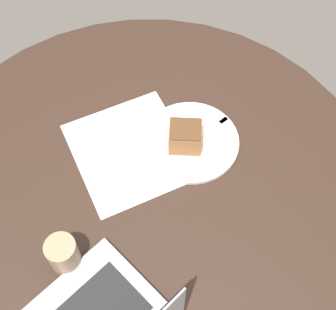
% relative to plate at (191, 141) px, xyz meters
% --- Properties ---
extents(ground_plane, '(12.00, 12.00, 0.00)m').
position_rel_plate_xyz_m(ground_plane, '(-0.02, 0.18, -0.72)').
color(ground_plane, '#4C4742').
extents(dining_table, '(1.22, 1.22, 0.72)m').
position_rel_plate_xyz_m(dining_table, '(-0.02, 0.18, -0.12)').
color(dining_table, black).
rests_on(dining_table, ground_plane).
extents(paper_document, '(0.37, 0.35, 0.00)m').
position_rel_plate_xyz_m(paper_document, '(0.08, 0.14, -0.00)').
color(paper_document, white).
rests_on(paper_document, dining_table).
extents(plate, '(0.26, 0.26, 0.01)m').
position_rel_plate_xyz_m(plate, '(0.00, 0.00, 0.00)').
color(plate, silver).
rests_on(plate, dining_table).
extents(cake_slice, '(0.11, 0.11, 0.07)m').
position_rel_plate_xyz_m(cake_slice, '(0.00, 0.02, 0.04)').
color(cake_slice, brown).
rests_on(cake_slice, plate).
extents(fork, '(0.03, 0.17, 0.00)m').
position_rel_plate_xyz_m(fork, '(-0.01, -0.06, 0.01)').
color(fork, silver).
rests_on(fork, plate).
extents(coffee_glass, '(0.07, 0.07, 0.09)m').
position_rel_plate_xyz_m(coffee_glass, '(-0.07, 0.43, 0.04)').
color(coffee_glass, '#997556').
rests_on(coffee_glass, dining_table).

